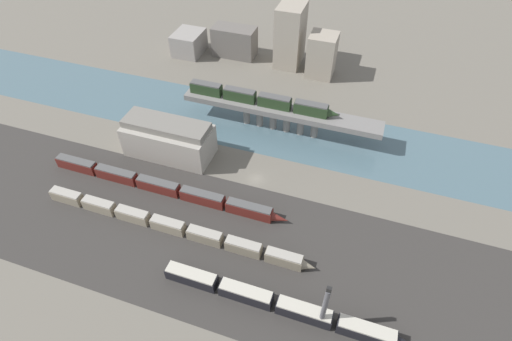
{
  "coord_description": "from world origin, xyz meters",
  "views": [
    {
      "loc": [
        25.65,
        -75.56,
        82.69
      ],
      "look_at": [
        0.0,
        0.12,
        3.38
      ],
      "focal_mm": 28.0,
      "sensor_mm": 36.0,
      "label": 1
    }
  ],
  "objects": [
    {
      "name": "city_block_center",
      "position": [
        -8.48,
        66.1,
        11.75
      ],
      "size": [
        9.66,
        13.2,
        23.5
      ],
      "primitive_type": "cube",
      "color": "gray",
      "rests_on": "ground"
    },
    {
      "name": "river_water",
      "position": [
        0.0,
        24.24,
        0.0
      ],
      "size": [
        320.0,
        27.48,
        0.01
      ],
      "primitive_type": "cube",
      "color": "#47606B",
      "rests_on": "ground"
    },
    {
      "name": "train_yard_mid",
      "position": [
        -14.21,
        -24.1,
        1.68
      ],
      "size": [
        73.22,
        2.66,
        3.42
      ],
      "color": "gray",
      "rests_on": "ground"
    },
    {
      "name": "railbed_yard",
      "position": [
        0.0,
        -24.0,
        0.0
      ],
      "size": [
        280.0,
        42.0,
        0.01
      ],
      "primitive_type": "cube",
      "color": "#33302D",
      "rests_on": "ground"
    },
    {
      "name": "city_block_left",
      "position": [
        -31.31,
        65.3,
        5.9
      ],
      "size": [
        17.22,
        8.68,
        11.81
      ],
      "primitive_type": "cube",
      "color": "#605B56",
      "rests_on": "ground"
    },
    {
      "name": "train_yard_near",
      "position": [
        17.9,
        -35.44,
        1.68
      ],
      "size": [
        55.72,
        3.12,
        3.44
      ],
      "color": "black",
      "rests_on": "ground"
    },
    {
      "name": "train_on_bridge",
      "position": [
        -6.58,
        24.24,
        10.34
      ],
      "size": [
        48.93,
        2.94,
        3.85
      ],
      "color": "#23381E",
      "rests_on": "bridge"
    },
    {
      "name": "warehouse_building",
      "position": [
        -28.34,
        2.47,
        5.61
      ],
      "size": [
        26.08,
        11.82,
        11.8
      ],
      "color": "#9E998E",
      "rests_on": "ground"
    },
    {
      "name": "bridge",
      "position": [
        0.0,
        24.24,
        6.72
      ],
      "size": [
        63.96,
        7.1,
        8.45
      ],
      "color": "slate",
      "rests_on": "ground"
    },
    {
      "name": "ground_plane",
      "position": [
        0.0,
        0.0,
        0.0
      ],
      "size": [
        400.0,
        400.0,
        0.0
      ],
      "primitive_type": "plane",
      "color": "#666056"
    },
    {
      "name": "train_yard_far",
      "position": [
        -22.79,
        -12.79,
        1.77
      ],
      "size": [
        70.36,
        2.69,
        3.62
      ],
      "color": "#5B1E19",
      "rests_on": "ground"
    },
    {
      "name": "city_block_right",
      "position": [
        5.2,
        61.68,
        8.07
      ],
      "size": [
        10.07,
        9.99,
        16.15
      ],
      "primitive_type": "cube",
      "color": "gray",
      "rests_on": "ground"
    },
    {
      "name": "signal_tower",
      "position": [
        26.65,
        -36.18,
        7.5
      ],
      "size": [
        1.06,
        1.06,
        15.43
      ],
      "color": "#4C4C51",
      "rests_on": "ground"
    },
    {
      "name": "city_block_far_left",
      "position": [
        -49.85,
        61.03,
        4.41
      ],
      "size": [
        10.94,
        13.16,
        8.81
      ],
      "primitive_type": "cube",
      "color": "gray",
      "rests_on": "ground"
    }
  ]
}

